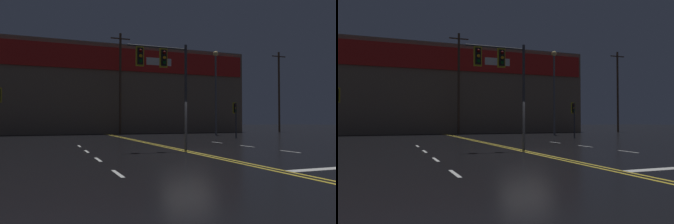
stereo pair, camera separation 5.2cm
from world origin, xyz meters
TOP-DOWN VIEW (x-y plane):
  - ground_plane at (0.00, 0.00)m, footprint 200.00×200.00m
  - road_markings at (0.85, -1.25)m, footprint 13.73×60.00m
  - traffic_signal_median at (-0.84, 1.26)m, footprint 3.24×0.36m
  - traffic_signal_corner_northeast at (9.42, 10.62)m, footprint 0.42×0.36m
  - streetlight_near_left at (10.88, 16.78)m, footprint 0.56×0.56m
  - building_backdrop at (0.00, 28.02)m, footprint 36.77×10.23m
  - utility_pole_row at (1.59, 21.64)m, footprint 48.81×0.26m

SIDE VIEW (x-z plane):
  - ground_plane at x=0.00m, z-range 0.00..0.00m
  - road_markings at x=0.85m, z-range 0.00..0.01m
  - traffic_signal_corner_northeast at x=9.42m, z-range 0.73..3.88m
  - traffic_signal_median at x=-0.84m, z-range 1.42..6.97m
  - building_backdrop at x=0.00m, z-range 0.02..10.56m
  - utility_pole_row at x=1.59m, z-range -0.18..11.22m
  - streetlight_near_left at x=10.88m, z-range 1.29..10.42m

